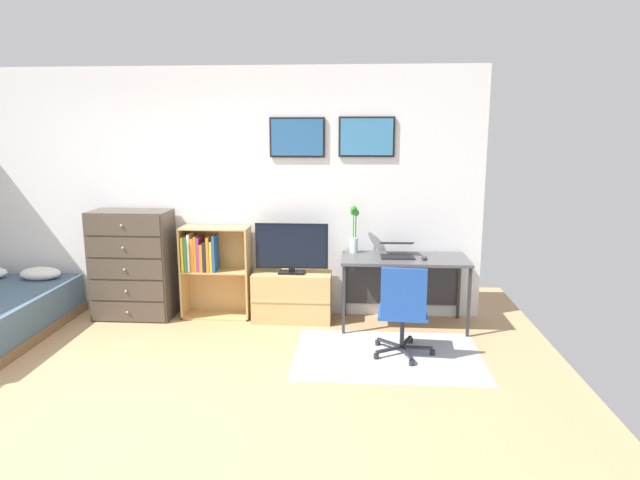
{
  "coord_description": "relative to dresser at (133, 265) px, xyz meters",
  "views": [
    {
      "loc": [
        1.72,
        -3.53,
        2.01
      ],
      "look_at": [
        1.37,
        1.5,
        1.02
      ],
      "focal_mm": 30.96,
      "sensor_mm": 36.0,
      "label": 1
    }
  ],
  "objects": [
    {
      "name": "ground_plane",
      "position": [
        0.72,
        -2.15,
        -0.59
      ],
      "size": [
        7.2,
        7.2,
        0.0
      ],
      "primitive_type": "plane",
      "color": "tan"
    },
    {
      "name": "wall_back_with_posters",
      "position": [
        0.74,
        0.27,
        0.77
      ],
      "size": [
        6.12,
        0.09,
        2.7
      ],
      "color": "white",
      "rests_on": "ground_plane"
    },
    {
      "name": "area_rug",
      "position": [
        2.73,
        -0.9,
        -0.59
      ],
      "size": [
        1.7,
        1.2,
        0.01
      ],
      "primitive_type": "cube",
      "color": "#B2B7BC",
      "rests_on": "ground_plane"
    },
    {
      "name": "dresser",
      "position": [
        0.0,
        0.0,
        0.0
      ],
      "size": [
        0.85,
        0.46,
        1.18
      ],
      "color": "#4C4238",
      "rests_on": "ground_plane"
    },
    {
      "name": "bookshelf",
      "position": [
        0.83,
        0.06,
        0.01
      ],
      "size": [
        0.74,
        0.3,
        1.01
      ],
      "color": "tan",
      "rests_on": "ground_plane"
    },
    {
      "name": "tv_stand",
      "position": [
        1.74,
        0.02,
        -0.33
      ],
      "size": [
        0.84,
        0.41,
        0.53
      ],
      "color": "tan",
      "rests_on": "ground_plane"
    },
    {
      "name": "television",
      "position": [
        1.74,
        -0.01,
        0.2
      ],
      "size": [
        0.77,
        0.16,
        0.54
      ],
      "color": "black",
      "rests_on": "tv_stand"
    },
    {
      "name": "desk",
      "position": [
        2.93,
        -0.01,
        0.02
      ],
      "size": [
        1.3,
        0.62,
        0.74
      ],
      "color": "#4C4C4F",
      "rests_on": "ground_plane"
    },
    {
      "name": "office_chair",
      "position": [
        2.85,
        -0.94,
        -0.13
      ],
      "size": [
        0.57,
        0.58,
        0.86
      ],
      "rotation": [
        0.0,
        0.0,
        -0.07
      ],
      "color": "#232326",
      "rests_on": "ground_plane"
    },
    {
      "name": "laptop",
      "position": [
        2.85,
        -0.03,
        0.21
      ],
      "size": [
        0.35,
        0.38,
        0.15
      ],
      "rotation": [
        0.0,
        0.0,
        0.02
      ],
      "color": "black",
      "rests_on": "desk"
    },
    {
      "name": "computer_mouse",
      "position": [
        3.12,
        -0.17,
        0.16
      ],
      "size": [
        0.06,
        0.1,
        0.03
      ],
      "primitive_type": "ellipsoid",
      "color": "#262628",
      "rests_on": "desk"
    },
    {
      "name": "bamboo_vase",
      "position": [
        2.4,
        0.11,
        0.39
      ],
      "size": [
        0.1,
        0.09,
        0.51
      ],
      "color": "silver",
      "rests_on": "desk"
    }
  ]
}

